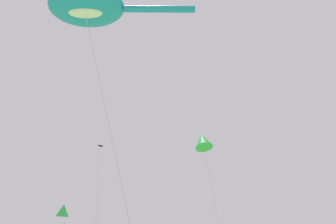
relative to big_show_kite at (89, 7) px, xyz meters
name	(u,v)px	position (x,y,z in m)	size (l,w,h in m)	color
big_show_kite	(89,7)	(0.00, 0.00, 0.00)	(7.09, 5.21, 16.83)	#1E8CBF
small_kite_tiny_distant	(63,211)	(4.32, 13.50, -6.22)	(3.46, 1.46, 10.68)	green
small_kite_stunt_black	(203,141)	(10.76, 5.12, -2.42)	(5.18, 3.15, 14.58)	green
small_kite_box_yellow	(99,161)	(8.38, 17.65, 0.05)	(0.54, 1.29, 18.09)	black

